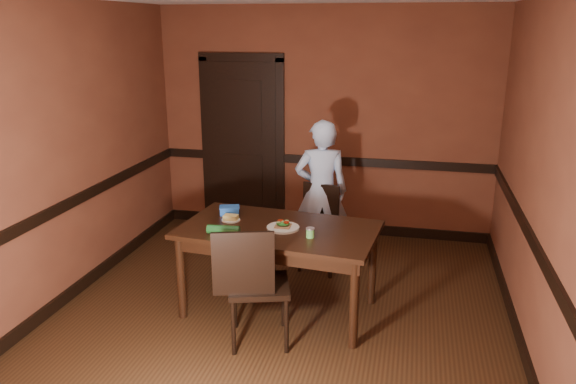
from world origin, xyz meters
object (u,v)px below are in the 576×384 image
at_px(person, 321,192).
at_px(cheese_saucer, 231,218).
at_px(food_tub, 229,210).
at_px(sauce_jar, 310,233).
at_px(chair_near, 259,283).
at_px(sandwich_plate, 283,227).
at_px(chair_far, 322,229).
at_px(dining_table, 279,269).

bearing_deg(person, cheese_saucer, 48.51).
distance_m(cheese_saucer, food_tub, 0.18).
bearing_deg(sauce_jar, chair_near, -134.53).
height_order(sandwich_plate, sauce_jar, sauce_jar).
relative_size(chair_near, sandwich_plate, 3.57).
height_order(sandwich_plate, cheese_saucer, sandwich_plate).
bearing_deg(chair_far, sandwich_plate, -85.56).
relative_size(chair_near, sauce_jar, 12.05).
xyz_separation_m(sandwich_plate, cheese_saucer, (-0.50, 0.10, 0.00)).
xyz_separation_m(chair_far, cheese_saucer, (-0.69, -0.89, 0.37)).
bearing_deg(cheese_saucer, sandwich_plate, -11.42).
distance_m(chair_far, chair_near, 1.52).
xyz_separation_m(person, food_tub, (-0.69, -0.97, 0.06)).
bearing_deg(chair_far, person, 118.29).
bearing_deg(cheese_saucer, food_tub, 112.47).
relative_size(chair_far, person, 0.57).
bearing_deg(chair_near, chair_far, -116.46).
height_order(chair_near, sandwich_plate, chair_near).
xyz_separation_m(sauce_jar, cheese_saucer, (-0.77, 0.25, -0.02)).
xyz_separation_m(chair_far, sandwich_plate, (-0.18, -0.99, 0.37)).
xyz_separation_m(sandwich_plate, sauce_jar, (0.27, -0.15, 0.02)).
relative_size(dining_table, sauce_jar, 20.13).
relative_size(chair_far, cheese_saucer, 5.26).
xyz_separation_m(dining_table, cheese_saucer, (-0.46, 0.08, 0.42)).
distance_m(person, sandwich_plate, 1.24).
relative_size(dining_table, cheese_saucer, 10.14).
relative_size(sandwich_plate, food_tub, 1.33).
relative_size(person, sandwich_plate, 5.46).
height_order(dining_table, person, person).
bearing_deg(food_tub, sandwich_plate, -43.24).
relative_size(dining_table, sandwich_plate, 5.96).
bearing_deg(chair_far, dining_table, -88.27).
distance_m(dining_table, sandwich_plate, 0.42).
bearing_deg(dining_table, sauce_jar, -23.62).
xyz_separation_m(chair_near, sauce_jar, (0.34, 0.35, 0.33)).
bearing_deg(sandwich_plate, chair_far, 79.62).
relative_size(sandwich_plate, sauce_jar, 3.37).
distance_m(chair_near, sauce_jar, 0.59).
bearing_deg(chair_near, sandwich_plate, -115.44).
xyz_separation_m(sauce_jar, food_tub, (-0.84, 0.41, -0.00)).
height_order(chair_near, sauce_jar, chair_near).
bearing_deg(sauce_jar, dining_table, 150.66).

